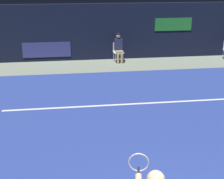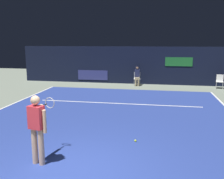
# 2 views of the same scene
# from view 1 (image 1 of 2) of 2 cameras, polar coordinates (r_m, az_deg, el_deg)

# --- Properties ---
(ground_plane) EXTENTS (31.26, 31.26, 0.00)m
(ground_plane) POSITION_cam_1_polar(r_m,az_deg,el_deg) (8.79, 5.65, -7.31)
(ground_plane) COLOR gray
(court_surface) EXTENTS (10.03, 11.34, 0.01)m
(court_surface) POSITION_cam_1_polar(r_m,az_deg,el_deg) (8.79, 5.65, -7.28)
(court_surface) COLOR navy
(court_surface) RESTS_ON ground
(line_service) EXTENTS (7.83, 0.10, 0.01)m
(line_service) POSITION_cam_1_polar(r_m,az_deg,el_deg) (10.56, 3.15, -2.49)
(line_service) COLOR white
(line_service) RESTS_ON court_surface
(back_wall) EXTENTS (16.02, 0.33, 2.60)m
(back_wall) POSITION_cam_1_polar(r_m,az_deg,el_deg) (16.01, -0.99, 9.80)
(back_wall) COLOR black
(back_wall) RESTS_ON ground
(line_judge_on_chair) EXTENTS (0.48, 0.56, 1.32)m
(line_judge_on_chair) POSITION_cam_1_polar(r_m,az_deg,el_deg) (15.42, 1.13, 7.12)
(line_judge_on_chair) COLOR white
(line_judge_on_chair) RESTS_ON ground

